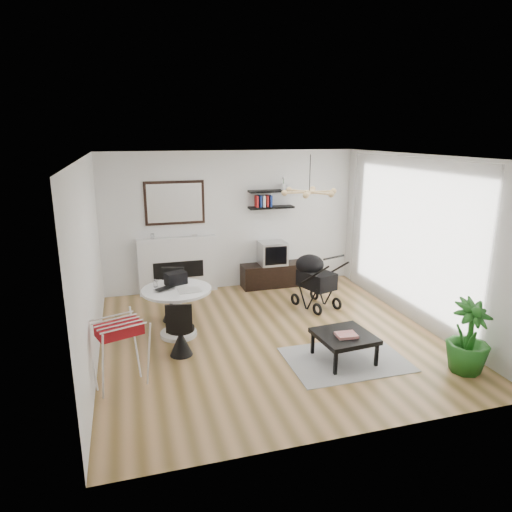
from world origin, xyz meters
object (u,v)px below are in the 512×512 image
object	(u,v)px
fireplace	(178,258)
potted_plant	(469,337)
stroller	(314,282)
coffee_table	(344,337)
tv_console	(272,275)
drying_rack	(120,353)
crt_tv	(272,253)
dining_table	(177,305)

from	to	relation	value
fireplace	potted_plant	bearing A→B (deg)	-51.99
stroller	potted_plant	bearing A→B (deg)	-89.33
stroller	coffee_table	xyz separation A→B (m)	(-0.41, -2.01, -0.10)
tv_console	potted_plant	distance (m)	4.21
fireplace	drying_rack	bearing A→B (deg)	-108.12
tv_console	stroller	distance (m)	1.33
drying_rack	tv_console	bearing A→B (deg)	27.40
tv_console	drying_rack	bearing A→B (deg)	-133.09
crt_tv	potted_plant	bearing A→B (deg)	-71.16
drying_rack	potted_plant	size ratio (longest dim) A/B	0.91
fireplace	stroller	size ratio (longest dim) A/B	2.08
dining_table	stroller	world-z (taller)	stroller
coffee_table	potted_plant	size ratio (longest dim) A/B	0.81
tv_console	fireplace	bearing A→B (deg)	175.41
tv_console	coffee_table	size ratio (longest dim) A/B	1.58
stroller	coffee_table	bearing A→B (deg)	-120.71
stroller	potted_plant	world-z (taller)	stroller
crt_tv	stroller	world-z (taller)	stroller
fireplace	crt_tv	world-z (taller)	fireplace
drying_rack	coffee_table	distance (m)	2.92
crt_tv	tv_console	bearing A→B (deg)	128.44
tv_console	coffee_table	world-z (taller)	tv_console
coffee_table	drying_rack	bearing A→B (deg)	177.72
drying_rack	dining_table	bearing A→B (deg)	37.76
crt_tv	stroller	xyz separation A→B (m)	(0.38, -1.25, -0.25)
fireplace	potted_plant	xyz separation A→B (m)	(3.23, -4.13, -0.20)
tv_console	stroller	xyz separation A→B (m)	(0.38, -1.25, 0.21)
crt_tv	coffee_table	world-z (taller)	crt_tv
crt_tv	potted_plant	size ratio (longest dim) A/B	0.54
coffee_table	crt_tv	bearing A→B (deg)	89.36
crt_tv	coffee_table	distance (m)	3.28
dining_table	crt_tv	bearing A→B (deg)	41.14
coffee_table	stroller	bearing A→B (deg)	78.37
dining_table	drying_rack	distance (m)	1.55
tv_console	crt_tv	bearing A→B (deg)	-51.56
tv_console	potted_plant	xyz separation A→B (m)	(1.36, -3.98, 0.25)
drying_rack	stroller	xyz separation A→B (m)	(3.33, 1.90, -0.02)
stroller	potted_plant	distance (m)	2.89
drying_rack	stroller	bearing A→B (deg)	10.18
drying_rack	coffee_table	size ratio (longest dim) A/B	1.12
potted_plant	stroller	bearing A→B (deg)	109.76
crt_tv	drying_rack	xyz separation A→B (m)	(-2.95, -3.15, -0.23)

